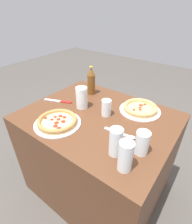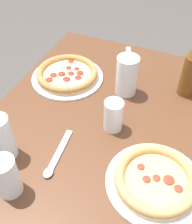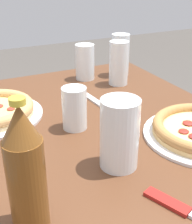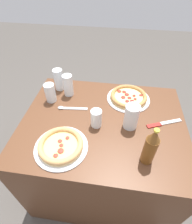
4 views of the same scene
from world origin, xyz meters
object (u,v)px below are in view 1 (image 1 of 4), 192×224
pizza_salami (57,121)px  knife (59,101)px  glass_mango_juice (82,99)px  glass_lemonade (142,143)px  spoon (123,134)px  glass_cola (116,142)px  glass_water (125,157)px  beer_bottle (91,81)px  glass_red_wine (106,108)px  pizza_pepperoni (140,108)px

pizza_salami → knife: (-0.21, 0.21, -0.02)m
pizza_salami → glass_mango_juice: size_ratio=1.90×
glass_lemonade → spoon: 0.16m
glass_cola → glass_mango_juice: bearing=150.5°
glass_lemonade → knife: size_ratio=0.60×
glass_mango_juice → spoon: glass_mango_juice is taller
glass_water → beer_bottle: (-0.61, 0.52, 0.04)m
spoon → beer_bottle: bearing=147.2°
glass_red_wine → glass_lemonade: (0.34, -0.18, 0.01)m
glass_red_wine → pizza_salami: bearing=-124.7°
glass_mango_juice → glass_red_wine: size_ratio=1.37×
glass_water → glass_cola: (-0.09, 0.06, 0.00)m
pizza_salami → glass_lemonade: glass_lemonade is taller
glass_red_wine → glass_cola: size_ratio=0.74×
glass_red_wine → glass_lemonade: glass_lemonade is taller
glass_lemonade → beer_bottle: (-0.63, 0.38, 0.05)m
glass_red_wine → glass_mango_juice: bearing=-174.1°
pizza_pepperoni → glass_red_wine: size_ratio=2.52×
glass_mango_juice → beer_bottle: beer_bottle is taller
spoon → knife: bearing=175.3°
glass_lemonade → glass_water: 0.14m
knife → pizza_pepperoni: bearing=24.6°
knife → spoon: size_ratio=1.09×
glass_red_wine → glass_lemonade: bearing=-28.2°
glass_cola → beer_bottle: bearing=138.2°
glass_red_wine → glass_water: 0.46m
pizza_pepperoni → pizza_salami: (-0.35, -0.46, -0.00)m
spoon → glass_mango_juice: bearing=166.7°
glass_lemonade → glass_cola: size_ratio=0.84×
glass_red_wine → beer_bottle: size_ratio=0.49×
glass_red_wine → knife: bearing=-170.6°
glass_mango_juice → knife: bearing=-167.1°
pizza_salami → beer_bottle: 0.49m
glass_cola → pizza_salami: bearing=-179.5°
pizza_pepperoni → glass_cola: 0.47m
glass_mango_juice → knife: (-0.20, -0.05, -0.07)m
glass_water → glass_cola: glass_water is taller
beer_bottle → spoon: size_ratio=1.18×
pizza_salami → glass_cola: bearing=0.5°
glass_lemonade → beer_bottle: bearing=148.6°
glass_water → beer_bottle: size_ratio=0.67×
glass_water → pizza_salami: bearing=174.2°
pizza_salami → glass_water: size_ratio=1.88×
glass_red_wine → glass_lemonade: 0.39m
pizza_salami → knife: pizza_salami is taller
glass_water → beer_bottle: bearing=139.3°
glass_cola → beer_bottle: size_ratio=0.66×
pizza_salami → glass_water: glass_water is taller
beer_bottle → glass_cola: bearing=-41.8°
pizza_salami → spoon: 0.42m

